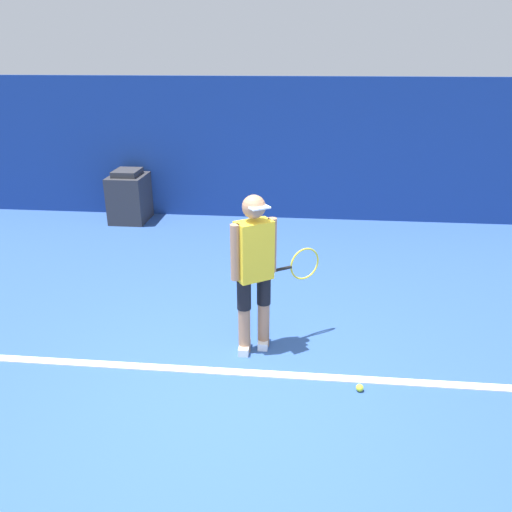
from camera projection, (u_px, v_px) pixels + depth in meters
The scene contains 6 objects.
ground_plane at pixel (229, 404), 4.28m from camera, with size 24.00×24.00×0.00m, color #2D5193.
back_wall at pixel (273, 150), 8.76m from camera, with size 24.00×0.10×2.45m.
court_baseline at pixel (236, 372), 4.71m from camera, with size 21.60×0.10×0.01m.
tennis_player at pixel (255, 268), 4.78m from camera, with size 0.84×0.62×1.61m.
tennis_ball at pixel (360, 388), 4.44m from camera, with size 0.07×0.07×0.07m.
covered_chair at pixel (129, 197), 8.86m from camera, with size 0.61×0.73×0.92m.
Camera 1 is at (0.58, -3.45, 2.80)m, focal length 35.00 mm.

